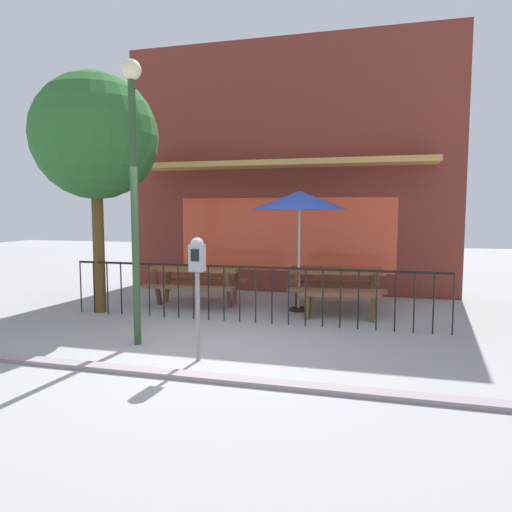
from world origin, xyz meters
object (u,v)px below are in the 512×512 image
Objects in this scene: picnic_table_right at (335,277)px; picnic_table_left at (197,275)px; patio_bench at (340,299)px; street_lamp at (133,162)px; parking_meter_near at (197,266)px; street_tree at (95,137)px; patio_umbrella at (299,201)px.

picnic_table_left is at bearing -172.64° from picnic_table_right.
street_lamp is (-2.66, -2.31, 2.22)m from patio_bench.
picnic_table_left and picnic_table_right have the same top height.
parking_meter_near reaches higher than picnic_table_right.
parking_meter_near is at bearing -119.21° from patio_bench.
picnic_table_left is 3.21m from street_tree.
street_tree is at bearing -160.74° from picnic_table_right.
street_lamp is at bearing -45.16° from street_tree.
patio_bench is 0.91× the size of parking_meter_near.
patio_bench is 0.32× the size of street_tree.
patio_bench is at bearing -79.60° from picnic_table_right.
patio_umbrella is 3.91m from street_tree.
picnic_table_left is 2.77m from picnic_table_right.
patio_umbrella is (2.09, -0.06, 1.47)m from picnic_table_left.
street_tree is at bearing -142.91° from picnic_table_left.
parking_meter_near is at bearing -110.47° from picnic_table_right.
picnic_table_left reaches higher than patio_bench.
patio_umbrella is 3.47m from parking_meter_near.
street_tree is at bearing -172.82° from patio_bench.
street_tree is (-3.58, -1.07, 1.15)m from patio_umbrella.
parking_meter_near is at bearing -37.82° from street_tree.
picnic_table_left is 0.47× the size of street_lamp.
picnic_table_right is at bearing 100.40° from patio_bench.
street_tree is (-4.24, -1.48, 2.61)m from picnic_table_right.
patio_umbrella reaches higher than picnic_table_right.
patio_bench is at bearing 60.79° from parking_meter_near.
picnic_table_left is 1.19× the size of parking_meter_near.
street_lamp is at bearing -84.90° from picnic_table_left.
picnic_table_right is at bearing 32.38° from patio_umbrella.
picnic_table_right reaches higher than patio_bench.
street_tree is at bearing 142.18° from parking_meter_near.
patio_umbrella reaches higher than picnic_table_left.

